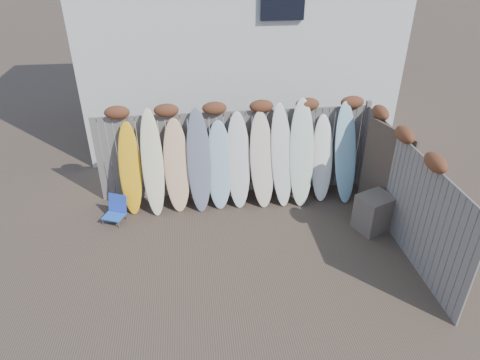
{
  "coord_description": "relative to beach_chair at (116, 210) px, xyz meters",
  "views": [
    {
      "loc": [
        -0.9,
        -6.14,
        5.31
      ],
      "look_at": [
        0.0,
        1.2,
        1.0
      ],
      "focal_mm": 32.0,
      "sensor_mm": 36.0,
      "label": 1
    }
  ],
  "objects": [
    {
      "name": "surfboard_8",
      "position": [
        4.02,
        0.38,
        0.89
      ],
      "size": [
        0.61,
        0.85,
        2.28
      ],
      "primitive_type": "ellipsoid",
      "rotation": [
        -0.31,
        0.0,
        -0.09
      ],
      "color": "silver",
      "rests_on": "ground"
    },
    {
      "name": "surfboard_5",
      "position": [
        2.65,
        0.43,
        0.77
      ],
      "size": [
        0.52,
        0.73,
        2.04
      ],
      "primitive_type": "ellipsoid",
      "rotation": [
        -0.31,
        0.0,
        -0.01
      ],
      "color": "silver",
      "rests_on": "ground"
    },
    {
      "name": "beach_chair",
      "position": [
        0.0,
        0.0,
        0.0
      ],
      "size": [
        0.55,
        0.56,
        0.55
      ],
      "color": "blue",
      "rests_on": "ground"
    },
    {
      "name": "surfboard_2",
      "position": [
        1.32,
        0.43,
        0.73
      ],
      "size": [
        0.56,
        0.71,
        1.96
      ],
      "primitive_type": "ellipsoid",
      "rotation": [
        -0.31,
        0.0,
        0.02
      ],
      "color": "#E3B767",
      "rests_on": "ground"
    },
    {
      "name": "back_fence",
      "position": [
        2.65,
        0.83,
        0.93
      ],
      "size": [
        6.05,
        0.28,
        2.24
      ],
      "color": "slate",
      "rests_on": "ground"
    },
    {
      "name": "surfboard_9",
      "position": [
        4.52,
        0.45,
        0.69
      ],
      "size": [
        0.53,
        0.71,
        1.89
      ],
      "primitive_type": "ellipsoid",
      "rotation": [
        -0.31,
        0.0,
        -0.1
      ],
      "color": "white",
      "rests_on": "ground"
    },
    {
      "name": "ground",
      "position": [
        2.59,
        -1.56,
        -0.25
      ],
      "size": [
        80.0,
        80.0,
        0.0
      ],
      "primitive_type": "plane",
      "color": "#493A2D"
    },
    {
      "name": "surfboard_6",
      "position": [
        3.16,
        0.38,
        0.77
      ],
      "size": [
        0.58,
        0.76,
        2.05
      ],
      "primitive_type": "ellipsoid",
      "rotation": [
        -0.31,
        0.0,
        0.07
      ],
      "color": "beige",
      "rests_on": "ground"
    },
    {
      "name": "surfboard_0",
      "position": [
        0.34,
        0.44,
        0.71
      ],
      "size": [
        0.47,
        0.69,
        1.93
      ],
      "primitive_type": "ellipsoid",
      "rotation": [
        -0.31,
        0.0,
        0.01
      ],
      "color": "#FAAD14",
      "rests_on": "ground"
    },
    {
      "name": "house",
      "position": [
        3.09,
        4.94,
        2.95
      ],
      "size": [
        8.5,
        5.5,
        6.33
      ],
      "color": "silver",
      "rests_on": "ground"
    },
    {
      "name": "lattice_panel",
      "position": [
        5.55,
        -0.5,
        0.76
      ],
      "size": [
        0.43,
        1.32,
        2.03
      ],
      "primitive_type": "cube",
      "rotation": [
        0.0,
        0.0,
        0.28
      ],
      "color": "#3F3426",
      "rests_on": "ground"
    },
    {
      "name": "surfboard_10",
      "position": [
        5.01,
        0.36,
        0.83
      ],
      "size": [
        0.51,
        0.78,
        2.18
      ],
      "primitive_type": "ellipsoid",
      "rotation": [
        -0.31,
        0.0,
        0.03
      ],
      "color": "#91C2D3",
      "rests_on": "ground"
    },
    {
      "name": "surfboard_4",
      "position": [
        2.23,
        0.42,
        0.69
      ],
      "size": [
        0.58,
        0.7,
        1.88
      ],
      "primitive_type": "ellipsoid",
      "rotation": [
        -0.31,
        0.0,
        -0.06
      ],
      "color": "#9BC0D0",
      "rests_on": "ground"
    },
    {
      "name": "surfboard_1",
      "position": [
        0.83,
        0.37,
        0.85
      ],
      "size": [
        0.49,
        0.8,
        2.2
      ],
      "primitive_type": "ellipsoid",
      "rotation": [
        -0.31,
        0.0,
        0.06
      ],
      "color": "beige",
      "rests_on": "ground"
    },
    {
      "name": "surfboard_3",
      "position": [
        1.8,
        0.4,
        0.83
      ],
      "size": [
        0.51,
        0.77,
        2.17
      ],
      "primitive_type": "ellipsoid",
      "rotation": [
        -0.31,
        0.0,
        0.01
      ],
      "color": "slate",
      "rests_on": "ground"
    },
    {
      "name": "right_fence",
      "position": [
        5.58,
        -1.31,
        0.89
      ],
      "size": [
        0.28,
        4.4,
        2.24
      ],
      "color": "slate",
      "rests_on": "ground"
    },
    {
      "name": "wooden_crate",
      "position": [
        5.25,
        -0.94,
        0.13
      ],
      "size": [
        0.82,
        0.76,
        0.77
      ],
      "primitive_type": "cube",
      "rotation": [
        0.0,
        0.0,
        0.4
      ],
      "color": "brown",
      "rests_on": "ground"
    },
    {
      "name": "surfboard_7",
      "position": [
        3.59,
        0.4,
        0.84
      ],
      "size": [
        0.54,
        0.81,
        2.19
      ],
      "primitive_type": "ellipsoid",
      "rotation": [
        -0.31,
        0.0,
        0.1
      ],
      "color": "silver",
      "rests_on": "ground"
    }
  ]
}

